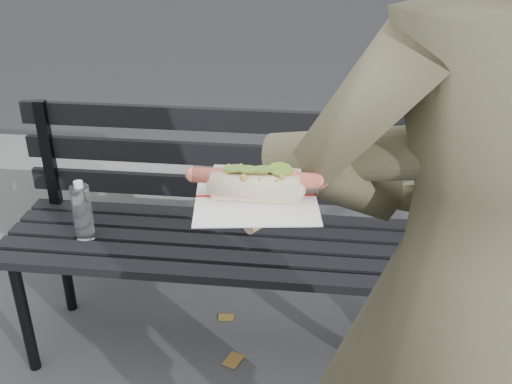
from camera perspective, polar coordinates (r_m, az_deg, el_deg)
park_bench at (r=2.06m, az=-3.11°, el=-2.55°), size 1.50×0.44×0.88m
concrete_block at (r=3.07m, az=-16.59°, el=0.10°), size 1.20×0.40×0.40m
person at (r=1.16m, az=19.39°, el=-9.34°), size 0.71×0.53×1.77m
held_hotdog at (r=0.98m, az=11.21°, el=2.71°), size 0.62×0.30×0.20m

